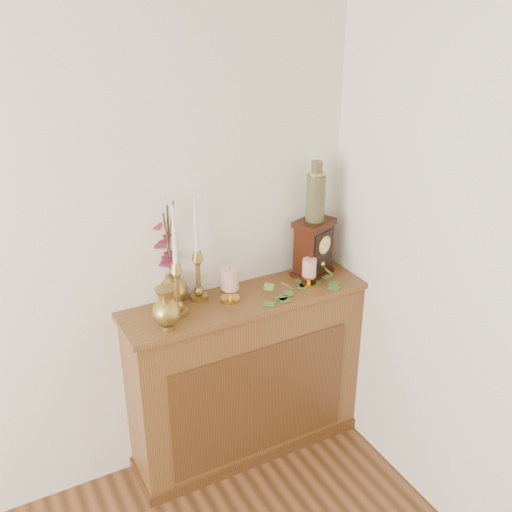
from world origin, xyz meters
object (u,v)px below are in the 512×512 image
candlestick_left (177,280)px  ginger_jar (166,255)px  bud_vase (166,309)px  mantel_clock (314,248)px  candlestick_center (198,267)px  ceramic_vase (316,194)px

candlestick_left → ginger_jar: 0.16m
bud_vase → mantel_clock: mantel_clock is taller
candlestick_left → bud_vase: bearing=-133.0°
candlestick_center → candlestick_left: bearing=-147.6°
candlestick_left → mantel_clock: candlestick_left is taller
candlestick_left → candlestick_center: (0.14, 0.09, -0.01)m
mantel_clock → ceramic_vase: size_ratio=0.99×
ceramic_vase → mantel_clock: bearing=-70.3°
ginger_jar → mantel_clock: bearing=-7.3°
mantel_clock → ceramic_vase: 0.29m
candlestick_center → bud_vase: bearing=-141.1°
bud_vase → ginger_jar: ginger_jar is taller
bud_vase → ceramic_vase: size_ratio=0.66×
mantel_clock → ceramic_vase: ceramic_vase is taller
candlestick_left → bud_vase: candlestick_left is taller
candlestick_left → bud_vase: 0.15m
ginger_jar → mantel_clock: (0.75, -0.10, -0.09)m
ceramic_vase → bud_vase: bearing=-169.8°
bud_vase → ginger_jar: bearing=67.7°
bud_vase → ginger_jar: size_ratio=0.38×
candlestick_center → ceramic_vase: ceramic_vase is taller
candlestick_left → candlestick_center: size_ratio=1.04×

